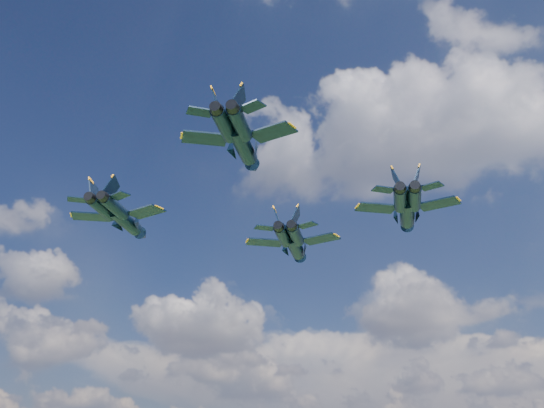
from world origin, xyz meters
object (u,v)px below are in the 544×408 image
at_px(jet_right, 407,213).
at_px(jet_slot, 244,146).
at_px(jet_lead, 295,246).
at_px(jet_left, 127,221).

height_order(jet_right, jet_slot, jet_slot).
relative_size(jet_right, jet_slot, 1.06).
height_order(jet_lead, jet_right, jet_lead).
height_order(jet_left, jet_right, jet_left).
xyz_separation_m(jet_lead, jet_left, (-12.15, -24.80, -2.78)).
bearing_deg(jet_lead, jet_right, -49.45).
xyz_separation_m(jet_lead, jet_right, (20.09, -14.38, -3.27)).
bearing_deg(jet_right, jet_left, -176.13).
distance_m(jet_lead, jet_left, 27.75).
xyz_separation_m(jet_right, jet_slot, (-10.60, -21.63, 0.87)).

